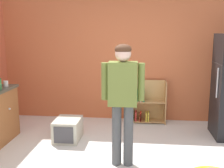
% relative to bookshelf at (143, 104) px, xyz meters
% --- Properties ---
extents(back_wall, '(5.20, 0.06, 2.70)m').
position_rel_bookshelf_xyz_m(back_wall, '(-0.31, 0.19, 0.98)').
color(back_wall, '#CA673E').
rests_on(back_wall, ground).
extents(bookshelf, '(0.80, 0.28, 0.85)m').
position_rel_bookshelf_xyz_m(bookshelf, '(0.00, 0.00, 0.00)').
color(bookshelf, tan).
rests_on(bookshelf, ground).
extents(standing_person, '(0.57, 0.22, 1.66)m').
position_rel_bookshelf_xyz_m(standing_person, '(-0.29, -1.90, 0.63)').
color(standing_person, '#4A4D4F').
rests_on(standing_person, ground).
extents(pet_carrier, '(0.42, 0.55, 0.36)m').
position_rel_bookshelf_xyz_m(pet_carrier, '(-1.27, -1.10, -0.19)').
color(pet_carrier, beige).
rests_on(pet_carrier, ground).
extents(white_cup, '(0.08, 0.08, 0.09)m').
position_rel_bookshelf_xyz_m(white_cup, '(-2.32, -1.09, 0.58)').
color(white_cup, white).
rests_on(white_cup, kitchen_counter).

